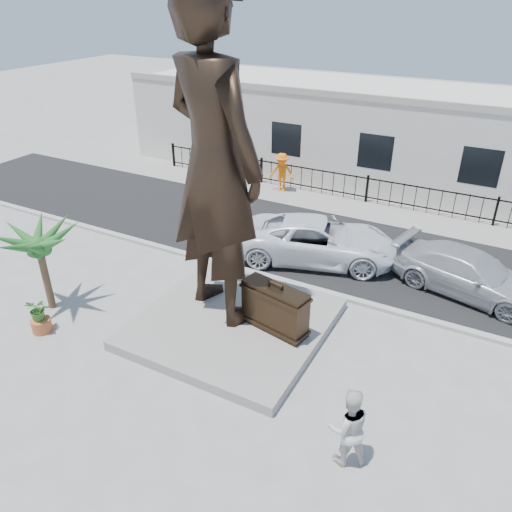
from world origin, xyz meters
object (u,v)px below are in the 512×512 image
(statue, at_px, (215,163))
(car_white, at_px, (319,240))
(tourist, at_px, (348,427))
(suitcase, at_px, (275,308))

(statue, relative_size, car_white, 1.59)
(tourist, bearing_deg, suitcase, -77.71)
(suitcase, relative_size, car_white, 0.34)
(statue, height_order, car_white, statue)
(suitcase, bearing_deg, tourist, -32.00)
(suitcase, distance_m, car_white, 4.93)
(tourist, xyz_separation_m, car_white, (-3.85, 7.95, -0.15))
(tourist, relative_size, car_white, 0.33)
(car_white, bearing_deg, tourist, -171.31)
(statue, bearing_deg, suitcase, -165.79)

